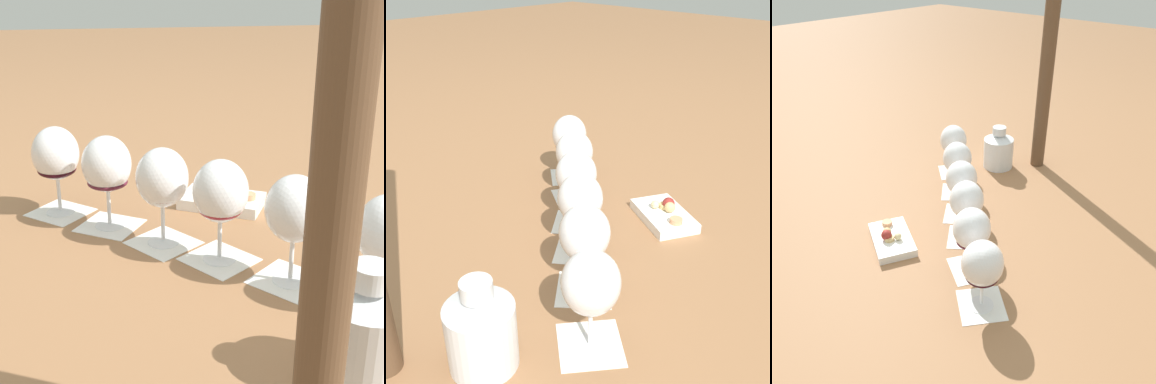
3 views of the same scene
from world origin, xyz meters
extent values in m
plane|color=#936642|center=(0.00, 0.00, 0.00)|extent=(8.00, 8.00, 0.00)
cube|color=white|center=(-0.24, -0.26, 0.00)|extent=(0.16, 0.16, 0.00)
cube|color=white|center=(-0.13, -0.15, 0.00)|extent=(0.16, 0.16, 0.00)
cube|color=white|center=(-0.04, -0.04, 0.00)|extent=(0.16, 0.16, 0.00)
cube|color=white|center=(0.04, 0.05, 0.00)|extent=(0.16, 0.16, 0.00)
cube|color=white|center=(0.14, 0.15, 0.00)|extent=(0.15, 0.16, 0.00)
cube|color=white|center=(0.22, 0.25, 0.00)|extent=(0.16, 0.16, 0.00)
cylinder|color=white|center=(-0.24, -0.26, 0.00)|extent=(0.06, 0.06, 0.01)
cylinder|color=white|center=(-0.24, -0.26, 0.05)|extent=(0.01, 0.01, 0.08)
ellipsoid|color=white|center=(-0.24, -0.26, 0.13)|extent=(0.10, 0.10, 0.11)
ellipsoid|color=pink|center=(-0.24, -0.26, 0.11)|extent=(0.08, 0.08, 0.04)
cylinder|color=white|center=(-0.13, -0.15, 0.00)|extent=(0.06, 0.06, 0.01)
cylinder|color=white|center=(-0.13, -0.15, 0.05)|extent=(0.01, 0.01, 0.08)
ellipsoid|color=white|center=(-0.13, -0.15, 0.13)|extent=(0.10, 0.10, 0.11)
ellipsoid|color=#C84D57|center=(-0.13, -0.15, 0.11)|extent=(0.08, 0.08, 0.05)
cylinder|color=white|center=(-0.04, -0.04, 0.00)|extent=(0.06, 0.06, 0.01)
cylinder|color=white|center=(-0.04, -0.04, 0.05)|extent=(0.01, 0.01, 0.08)
ellipsoid|color=white|center=(-0.04, -0.04, 0.13)|extent=(0.10, 0.10, 0.11)
ellipsoid|color=maroon|center=(-0.04, -0.04, 0.10)|extent=(0.08, 0.08, 0.04)
cylinder|color=white|center=(0.04, 0.05, 0.00)|extent=(0.06, 0.06, 0.01)
cylinder|color=white|center=(0.04, 0.05, 0.05)|extent=(0.01, 0.01, 0.08)
ellipsoid|color=white|center=(0.04, 0.05, 0.13)|extent=(0.10, 0.10, 0.11)
ellipsoid|color=maroon|center=(0.04, 0.05, 0.11)|extent=(0.08, 0.08, 0.04)
cylinder|color=white|center=(0.14, 0.15, 0.00)|extent=(0.06, 0.06, 0.01)
cylinder|color=white|center=(0.14, 0.15, 0.05)|extent=(0.01, 0.01, 0.08)
ellipsoid|color=white|center=(0.14, 0.15, 0.13)|extent=(0.10, 0.10, 0.11)
ellipsoid|color=#501827|center=(0.14, 0.15, 0.10)|extent=(0.08, 0.08, 0.02)
cylinder|color=white|center=(0.22, 0.25, 0.00)|extent=(0.06, 0.06, 0.01)
cylinder|color=white|center=(0.22, 0.25, 0.05)|extent=(0.01, 0.01, 0.08)
ellipsoid|color=white|center=(0.22, 0.25, 0.13)|extent=(0.10, 0.10, 0.11)
ellipsoid|color=black|center=(0.22, 0.25, 0.10)|extent=(0.08, 0.08, 0.03)
cylinder|color=silver|center=(-0.39, -0.16, 0.06)|extent=(0.12, 0.12, 0.12)
cone|color=silver|center=(-0.39, -0.16, 0.13)|extent=(0.12, 0.12, 0.02)
cylinder|color=silver|center=(-0.39, -0.16, 0.15)|extent=(0.05, 0.05, 0.03)
cube|color=white|center=(0.21, -0.10, 0.01)|extent=(0.18, 0.21, 0.02)
sphere|color=maroon|center=(0.23, -0.10, 0.04)|extent=(0.03, 0.03, 0.03)
sphere|color=#DBB775|center=(0.22, -0.11, 0.04)|extent=(0.03, 0.03, 0.03)
sphere|color=beige|center=(0.21, -0.07, 0.04)|extent=(0.02, 0.02, 0.02)
cylinder|color=#DBB775|center=(0.23, -0.09, 0.03)|extent=(0.03, 0.03, 0.01)
cylinder|color=tan|center=(0.18, -0.15, 0.03)|extent=(0.03, 0.03, 0.01)
cylinder|color=brown|center=(-0.51, -0.05, 0.39)|extent=(0.05, 0.05, 0.79)
camera|label=1|loc=(-0.97, 0.15, 0.51)|focal=55.00mm
camera|label=2|loc=(-0.70, -0.68, 0.62)|focal=45.00mm
camera|label=3|loc=(0.78, 0.69, 0.75)|focal=38.00mm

